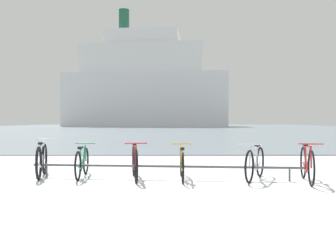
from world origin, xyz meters
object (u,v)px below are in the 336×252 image
Objects in this scene: bicycle_1 at (82,162)px; ferry_ship at (146,87)px; bicycle_4 at (255,163)px; bicycle_5 at (307,164)px; bicycle_0 at (42,160)px; bicycle_2 at (135,162)px; bicycle_3 at (182,164)px.

bicycle_1 is 0.04× the size of ferry_ship.
bicycle_4 is 0.88× the size of bicycle_5.
bicycle_0 is at bearing 174.08° from bicycle_4.
bicycle_1 is at bearing 174.04° from bicycle_4.
bicycle_5 is 0.05× the size of ferry_ship.
bicycle_1 is 0.91× the size of bicycle_2.
bicycle_5 is at bearing -8.02° from bicycle_0.
ferry_ship is at bearing 95.24° from bicycle_5.
bicycle_4 reaches higher than bicycle_3.
ferry_ship is (-4.53, 76.70, 8.42)m from bicycle_3.
ferry_ship reaches higher than bicycle_3.
bicycle_1 is 4.80m from bicycle_5.
bicycle_0 reaches higher than bicycle_5.
bicycle_0 is at bearing 171.98° from bicycle_5.
bicycle_4 is at bearing 162.48° from bicycle_5.
bicycle_2 is 0.05× the size of ferry_ship.
bicycle_2 is 77.18m from ferry_ship.
bicycle_1 is 76.87m from ferry_ship.
bicycle_2 is 2.56m from bicycle_4.
bicycle_0 reaches higher than bicycle_3.
bicycle_2 is at bearing 177.28° from bicycle_4.
bicycle_4 is at bearing -5.96° from bicycle_1.
bicycle_0 is 0.98× the size of bicycle_3.
bicycle_2 reaches higher than bicycle_4.
bicycle_3 is at bearing -8.51° from bicycle_1.
bicycle_0 is 0.95× the size of bicycle_2.
ferry_ship reaches higher than bicycle_1.
bicycle_3 is 0.05× the size of ferry_ship.
bicycle_4 is at bearing -2.30° from bicycle_3.
bicycle_1 is 2.23m from bicycle_3.
bicycle_4 is 77.46m from ferry_ship.
bicycle_1 is 1.07× the size of bicycle_4.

